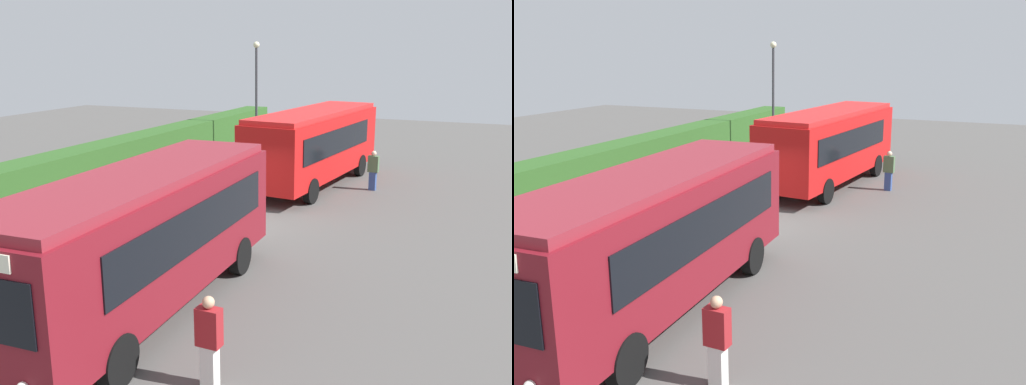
% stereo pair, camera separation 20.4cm
% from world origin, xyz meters
% --- Properties ---
extents(ground_plane, '(64.00, 64.00, 0.00)m').
position_xyz_m(ground_plane, '(0.00, 0.00, 0.00)').
color(ground_plane, '#514F4C').
extents(bus_maroon, '(9.39, 2.81, 3.27)m').
position_xyz_m(bus_maroon, '(-6.78, -0.88, 1.88)').
color(bus_maroon, maroon).
rests_on(bus_maroon, ground_plane).
extents(bus_red, '(9.49, 3.47, 3.29)m').
position_xyz_m(bus_red, '(6.65, -0.71, 1.89)').
color(bus_red, red).
rests_on(bus_red, ground_plane).
extents(person_center, '(0.28, 0.46, 1.75)m').
position_xyz_m(person_center, '(-8.98, -3.65, 0.92)').
color(person_center, silver).
rests_on(person_center, ground_plane).
extents(person_right, '(0.50, 0.55, 1.84)m').
position_xyz_m(person_right, '(-5.67, 1.73, 0.97)').
color(person_right, black).
rests_on(person_right, ground_plane).
extents(person_far, '(0.28, 0.45, 1.69)m').
position_xyz_m(person_far, '(6.78, -3.29, 0.89)').
color(person_far, '#334C8C').
rests_on(person_far, ground_plane).
extents(hedge_row, '(44.00, 1.62, 1.69)m').
position_xyz_m(hedge_row, '(0.00, 8.41, 0.85)').
color(hedge_row, '#2C5721').
rests_on(hedge_row, ground_plane).
extents(lamppost, '(0.36, 0.36, 6.21)m').
position_xyz_m(lamppost, '(13.63, 4.95, 3.82)').
color(lamppost, '#38383D').
rests_on(lamppost, ground_plane).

